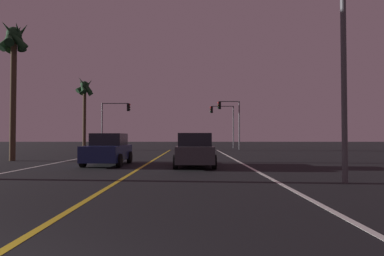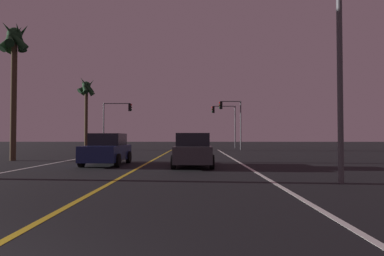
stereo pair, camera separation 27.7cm
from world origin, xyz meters
The scene contains 11 objects.
lane_edge_right centered at (5.37, 14.89, 0.00)m, with size 0.16×41.79×0.01m, color silver.
lane_edge_left centered at (-5.37, 14.89, 0.00)m, with size 0.16×41.79×0.01m, color silver.
lane_center_divider centered at (0.00, 14.89, 0.00)m, with size 0.16×41.79×0.01m, color gold.
car_lead_same_lane centered at (2.64, 14.27, 0.82)m, with size 2.02×4.30×1.70m.
car_oncoming centered at (-1.99, 15.31, 0.82)m, with size 2.02×4.30×1.70m.
traffic_light_near_right centered at (6.90, 36.29, 4.21)m, with size 2.62×0.36×5.73m.
traffic_light_near_left centered at (-6.47, 36.29, 4.10)m, with size 3.41×0.36×5.50m.
traffic_light_far_right centered at (6.59, 41.79, 4.21)m, with size 3.22×0.36×5.68m.
street_lamp_right_near centered at (6.91, 8.35, 5.00)m, with size 2.59×0.44×7.81m.
palm_tree_left_mid centered at (-8.86, 18.42, 7.14)m, with size 2.09×2.27×8.96m.
palm_tree_left_far centered at (-9.71, 34.96, 6.58)m, with size 2.16×2.26×8.37m.
Camera 2 is at (2.79, -2.47, 1.51)m, focal length 30.92 mm.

